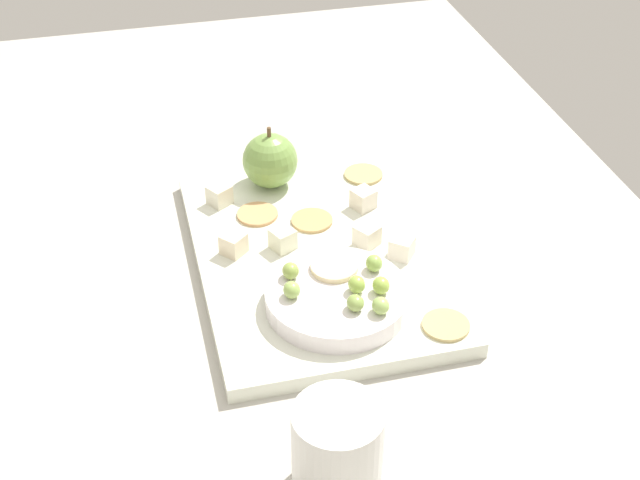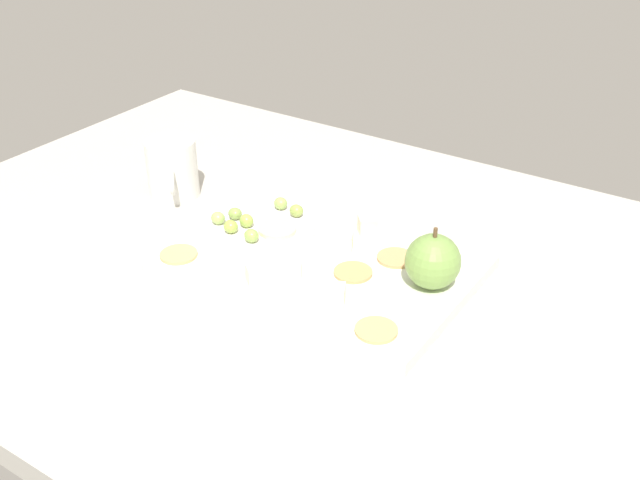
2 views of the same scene
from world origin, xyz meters
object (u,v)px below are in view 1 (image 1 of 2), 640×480
(cheese_cube_5, at_px, (363,199))
(platter, at_px, (315,257))
(grape_5, at_px, (292,290))
(cup, at_px, (338,450))
(cheese_cube_4, at_px, (367,235))
(cheese_cube_1, at_px, (283,239))
(grape_4, at_px, (291,271))
(grape_0, at_px, (374,263))
(cheese_cube_2, at_px, (402,247))
(cracker_0, at_px, (312,220))
(grape_3, at_px, (381,285))
(serving_dish, at_px, (338,298))
(grape_1, at_px, (381,306))
(apple_slice_0, at_px, (334,267))
(grape_2, at_px, (355,303))
(cracker_3, at_px, (257,214))
(cracker_1, at_px, (446,325))
(cheese_cube_0, at_px, (234,244))
(cheese_cube_3, at_px, (219,195))
(grape_6, at_px, (357,285))
(apple_whole, at_px, (270,161))
(cracker_2, at_px, (363,174))

(cheese_cube_5, bearing_deg, platter, 132.16)
(grape_5, height_order, cup, cup)
(cheese_cube_4, height_order, cup, cup)
(cheese_cube_4, relative_size, grape_5, 1.24)
(cheese_cube_1, bearing_deg, grape_4, 174.00)
(grape_0, bearing_deg, grape_4, 84.24)
(cheese_cube_2, distance_m, cracker_0, 0.12)
(cheese_cube_1, bearing_deg, grape_3, -149.27)
(grape_5, relative_size, cup, 0.21)
(serving_dish, bearing_deg, grape_1, -144.58)
(grape_0, relative_size, apple_slice_0, 0.38)
(serving_dish, distance_m, grape_2, 0.04)
(grape_5, bearing_deg, cheese_cube_1, -7.16)
(cracker_3, distance_m, cup, 0.40)
(platter, xyz_separation_m, cheese_cube_1, (0.01, 0.03, 0.02))
(serving_dish, relative_size, cracker_0, 3.06)
(cheese_cube_2, bearing_deg, serving_dish, 125.66)
(cracker_1, bearing_deg, cheese_cube_0, 46.95)
(grape_3, xyz_separation_m, grape_5, (0.02, 0.09, -0.00))
(cracker_3, bearing_deg, grape_2, -164.65)
(platter, relative_size, cracker_3, 7.89)
(cheese_cube_5, height_order, cracker_1, cheese_cube_5)
(grape_4, distance_m, grape_5, 0.03)
(cracker_0, height_order, grape_0, grape_0)
(cheese_cube_3, height_order, grape_2, grape_2)
(cheese_cube_0, bearing_deg, cracker_3, -30.89)
(cracker_0, xyz_separation_m, grape_4, (-0.12, 0.05, 0.03))
(cheese_cube_0, relative_size, apple_slice_0, 0.48)
(cheese_cube_0, xyz_separation_m, grape_6, (-0.13, -0.11, 0.02))
(cheese_cube_0, distance_m, cracker_0, 0.11)
(apple_whole, relative_size, grape_5, 3.50)
(apple_whole, distance_m, cup, 0.46)
(cracker_2, relative_size, grape_6, 2.50)
(grape_1, distance_m, apple_slice_0, 0.08)
(cheese_cube_0, bearing_deg, cup, -174.02)
(grape_4, bearing_deg, grape_3, -118.79)
(cup, bearing_deg, apple_whole, -4.33)
(cheese_cube_4, distance_m, grape_4, 0.12)
(cheese_cube_0, relative_size, cup, 0.26)
(cheese_cube_1, bearing_deg, grape_5, 172.84)
(grape_1, height_order, grape_5, same)
(grape_2, bearing_deg, grape_5, 58.70)
(grape_2, bearing_deg, platter, 4.06)
(grape_5, bearing_deg, apple_slice_0, -58.17)
(platter, bearing_deg, grape_4, 148.00)
(serving_dish, xyz_separation_m, grape_4, (0.03, 0.04, 0.02))
(grape_0, xyz_separation_m, grape_3, (-0.04, 0.00, 0.00))
(grape_2, distance_m, grape_6, 0.03)
(cheese_cube_5, bearing_deg, cup, 160.72)
(grape_4, bearing_deg, cheese_cube_3, 14.06)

